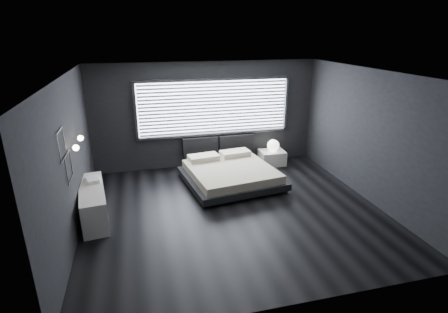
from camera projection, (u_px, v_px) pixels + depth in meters
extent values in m
plane|color=black|center=(234.00, 211.00, 7.27)|extent=(6.00, 6.00, 0.00)
plane|color=silver|center=(235.00, 74.00, 6.32)|extent=(6.00, 6.00, 0.00)
cube|color=black|center=(207.00, 115.00, 9.30)|extent=(6.00, 0.04, 2.80)
cube|color=black|center=(295.00, 215.00, 4.29)|extent=(6.00, 0.04, 2.80)
cube|color=black|center=(70.00, 160.00, 6.11)|extent=(0.04, 5.50, 2.80)
cube|color=black|center=(369.00, 136.00, 7.48)|extent=(0.04, 5.50, 2.80)
cube|color=white|center=(214.00, 107.00, 9.26)|extent=(4.00, 0.02, 1.38)
cube|color=#47474C|center=(135.00, 112.00, 8.76)|extent=(0.06, 0.08, 1.48)
cube|color=#47474C|center=(286.00, 104.00, 9.70)|extent=(0.06, 0.08, 1.48)
cube|color=#47474C|center=(214.00, 80.00, 8.98)|extent=(4.14, 0.08, 0.06)
cube|color=#47474C|center=(215.00, 134.00, 9.48)|extent=(4.14, 0.08, 0.06)
cube|color=silver|center=(215.00, 108.00, 9.20)|extent=(3.94, 0.03, 1.32)
cube|color=black|center=(200.00, 147.00, 9.44)|extent=(0.96, 0.16, 0.52)
cube|color=black|center=(236.00, 144.00, 9.67)|extent=(0.96, 0.16, 0.52)
cylinder|color=silver|center=(72.00, 148.00, 6.10)|extent=(0.10, 0.02, 0.02)
sphere|color=#FFE5B7|center=(76.00, 148.00, 6.11)|extent=(0.11, 0.11, 0.11)
cylinder|color=silver|center=(76.00, 138.00, 6.64)|extent=(0.10, 0.02, 0.02)
sphere|color=#FFE5B7|center=(80.00, 138.00, 6.66)|extent=(0.11, 0.11, 0.11)
cube|color=#47474C|center=(59.00, 131.00, 5.38)|extent=(0.01, 0.46, 0.02)
cube|color=#47474C|center=(64.00, 159.00, 5.54)|extent=(0.01, 0.46, 0.02)
cube|color=#47474C|center=(64.00, 141.00, 5.67)|extent=(0.01, 0.02, 0.46)
cube|color=#47474C|center=(59.00, 150.00, 5.25)|extent=(0.01, 0.02, 0.46)
cube|color=#47474C|center=(67.00, 154.00, 5.77)|extent=(0.01, 0.46, 0.02)
cube|color=#47474C|center=(71.00, 180.00, 5.93)|extent=(0.01, 0.46, 0.02)
cube|color=#47474C|center=(71.00, 162.00, 6.06)|extent=(0.01, 0.02, 0.46)
cube|color=#47474C|center=(66.00, 172.00, 5.64)|extent=(0.01, 0.02, 0.46)
cube|color=black|center=(207.00, 204.00, 7.47)|extent=(0.13, 0.13, 0.08)
cube|color=black|center=(281.00, 190.00, 8.13)|extent=(0.13, 0.13, 0.08)
cube|color=black|center=(185.00, 176.00, 8.91)|extent=(0.13, 0.13, 0.08)
cube|color=black|center=(250.00, 166.00, 9.57)|extent=(0.13, 0.13, 0.08)
cube|color=black|center=(231.00, 178.00, 8.48)|extent=(2.41, 2.33, 0.16)
cube|color=#B7B093|center=(231.00, 171.00, 8.42)|extent=(2.16, 2.16, 0.19)
cube|color=beige|center=(204.00, 157.00, 8.87)|extent=(0.81, 0.51, 0.13)
cube|color=beige|center=(235.00, 153.00, 9.18)|extent=(0.81, 0.51, 0.13)
cube|color=white|center=(272.00, 157.00, 9.73)|extent=(0.68, 0.57, 0.39)
sphere|color=white|center=(273.00, 146.00, 9.58)|extent=(0.33, 0.33, 0.33)
cube|color=white|center=(93.00, 203.00, 6.89)|extent=(0.67, 1.69, 0.66)
cube|color=#47474C|center=(106.00, 201.00, 6.97)|extent=(0.22, 1.61, 0.64)
cube|color=white|center=(93.00, 180.00, 7.06)|extent=(0.32, 0.39, 0.04)
cube|color=white|center=(93.00, 179.00, 7.03)|extent=(0.30, 0.37, 0.03)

